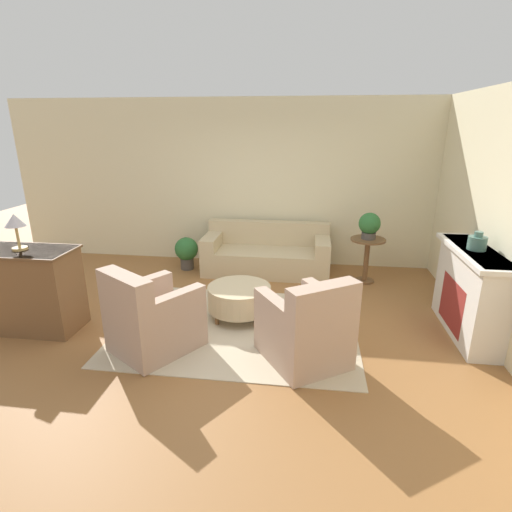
% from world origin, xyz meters
% --- Properties ---
extents(ground_plane, '(16.00, 16.00, 0.00)m').
position_xyz_m(ground_plane, '(0.00, 0.00, 0.00)').
color(ground_plane, '#996638').
extents(wall_back, '(9.04, 0.12, 2.80)m').
position_xyz_m(wall_back, '(0.00, 2.58, 1.40)').
color(wall_back, beige).
rests_on(wall_back, ground_plane).
extents(rug, '(2.85, 2.17, 0.01)m').
position_xyz_m(rug, '(0.00, 0.00, 0.01)').
color(rug, beige).
rests_on(rug, ground_plane).
extents(couch, '(2.06, 0.86, 0.80)m').
position_xyz_m(couch, '(0.13, 2.02, 0.30)').
color(couch, '#C6B289').
rests_on(couch, ground_plane).
extents(armchair_left, '(1.08, 1.11, 0.95)m').
position_xyz_m(armchair_left, '(-0.83, -0.63, 0.37)').
color(armchair_left, tan).
rests_on(armchair_left, rug).
extents(armchair_right, '(1.08, 1.11, 0.95)m').
position_xyz_m(armchair_right, '(0.83, -0.63, 0.37)').
color(armchair_right, tan).
rests_on(armchair_right, rug).
extents(ottoman_table, '(0.80, 0.80, 0.42)m').
position_xyz_m(ottoman_table, '(-0.03, 0.27, 0.28)').
color(ottoman_table, '#C6B289').
rests_on(ottoman_table, rug).
extents(side_table, '(0.53, 0.53, 0.70)m').
position_xyz_m(side_table, '(1.72, 1.76, 0.48)').
color(side_table, brown).
rests_on(side_table, ground_plane).
extents(fireplace, '(0.44, 1.44, 1.04)m').
position_xyz_m(fireplace, '(2.69, 0.23, 0.55)').
color(fireplace, silver).
rests_on(fireplace, ground_plane).
extents(dresser, '(1.19, 0.59, 1.00)m').
position_xyz_m(dresser, '(-2.47, -0.34, 0.52)').
color(dresser, brown).
rests_on(dresser, ground_plane).
extents(vase_mantel_near, '(0.20, 0.20, 0.21)m').
position_xyz_m(vase_mantel_near, '(2.67, 0.23, 1.12)').
color(vase_mantel_near, '#477066').
rests_on(vase_mantel_near, fireplace).
extents(potted_plant_on_side_table, '(0.33, 0.33, 0.40)m').
position_xyz_m(potted_plant_on_side_table, '(1.72, 1.76, 0.92)').
color(potted_plant_on_side_table, '#4C4742').
rests_on(potted_plant_on_side_table, side_table).
extents(potted_plant_floor, '(0.39, 0.39, 0.56)m').
position_xyz_m(potted_plant_floor, '(-1.24, 1.95, 0.32)').
color(potted_plant_floor, '#4C4742').
rests_on(potted_plant_floor, ground_plane).
extents(table_lamp, '(0.22, 0.22, 0.42)m').
position_xyz_m(table_lamp, '(-2.47, -0.34, 1.31)').
color(table_lamp, tan).
rests_on(table_lamp, dresser).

